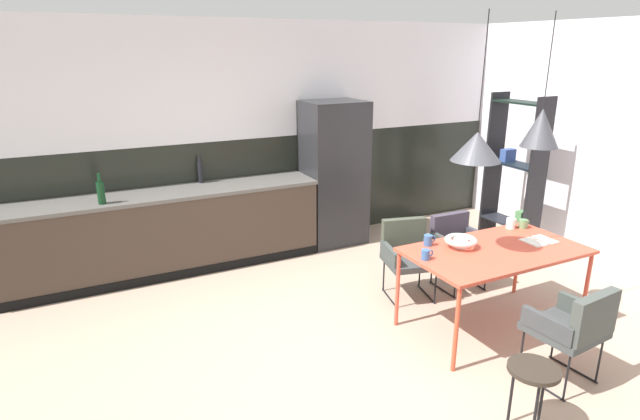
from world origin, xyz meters
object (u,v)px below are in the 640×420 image
(mug_short_terracotta, at_px, (426,254))
(bottle_oil_tall, at_px, (101,192))
(armchair_head_of_table, at_px, (456,240))
(side_stool, at_px, (533,374))
(mug_white_ceramic, at_px, (428,240))
(pendant_lamp_over_table_far, at_px, (541,128))
(open_book, at_px, (539,241))
(armchair_far_side, at_px, (576,323))
(mug_tall_blue, at_px, (511,223))
(mug_wide_latte, at_px, (523,224))
(dining_table, at_px, (495,254))
(pendant_lamp_over_table_near, at_px, (477,146))
(fruit_bowl, at_px, (461,241))
(armchair_facing_counter, at_px, (407,249))
(bottle_spice_small, at_px, (200,171))
(open_shelf_unit, at_px, (515,171))
(refrigerator_column, at_px, (334,173))

(mug_short_terracotta, height_order, bottle_oil_tall, bottle_oil_tall)
(armchair_head_of_table, height_order, side_stool, armchair_head_of_table)
(mug_white_ceramic, distance_m, pendant_lamp_over_table_far, 1.32)
(open_book, bearing_deg, armchair_far_side, -123.09)
(open_book, distance_m, mug_white_ceramic, 1.02)
(open_book, relative_size, mug_tall_blue, 2.10)
(mug_wide_latte, xyz_separation_m, pendant_lamp_over_table_far, (-0.33, -0.33, 0.99))
(dining_table, height_order, mug_wide_latte, mug_wide_latte)
(mug_white_ceramic, height_order, pendant_lamp_over_table_near, pendant_lamp_over_table_near)
(armchair_head_of_table, bearing_deg, fruit_bowl, 50.97)
(armchair_far_side, distance_m, pendant_lamp_over_table_near, 1.50)
(armchair_head_of_table, distance_m, pendant_lamp_over_table_near, 1.55)
(side_stool, relative_size, pendant_lamp_over_table_far, 0.45)
(armchair_facing_counter, height_order, mug_white_ceramic, mug_white_ceramic)
(fruit_bowl, bearing_deg, mug_tall_blue, 12.36)
(armchair_far_side, bearing_deg, mug_tall_blue, 58.97)
(armchair_facing_counter, height_order, bottle_oil_tall, bottle_oil_tall)
(open_book, relative_size, pendant_lamp_over_table_near, 0.24)
(bottle_spice_small, distance_m, open_shelf_unit, 3.89)
(dining_table, relative_size, bottle_oil_tall, 4.94)
(fruit_bowl, xyz_separation_m, mug_short_terracotta, (-0.44, -0.08, -0.01))
(mug_tall_blue, xyz_separation_m, pendant_lamp_over_table_near, (-0.84, -0.32, 0.87))
(fruit_bowl, bearing_deg, bottle_spice_small, 121.83)
(open_book, bearing_deg, mug_white_ceramic, 158.58)
(mug_tall_blue, height_order, bottle_spice_small, bottle_spice_small)
(fruit_bowl, bearing_deg, pendant_lamp_over_table_far, -21.01)
(mug_white_ceramic, distance_m, open_shelf_unit, 2.60)
(mug_white_ceramic, bearing_deg, side_stool, -100.37)
(armchair_head_of_table, relative_size, mug_wide_latte, 6.09)
(refrigerator_column, xyz_separation_m, side_stool, (-0.50, -3.68, -0.47))
(refrigerator_column, height_order, open_shelf_unit, open_shelf_unit)
(refrigerator_column, height_order, armchair_facing_counter, refrigerator_column)
(mug_wide_latte, height_order, mug_short_terracotta, mug_short_terracotta)
(bottle_spice_small, bearing_deg, armchair_head_of_table, -42.10)
(mug_short_terracotta, bearing_deg, dining_table, -7.31)
(open_book, xyz_separation_m, mug_white_ceramic, (-0.95, 0.37, 0.04))
(mug_white_ceramic, relative_size, bottle_spice_small, 0.38)
(open_shelf_unit, height_order, pendant_lamp_over_table_far, pendant_lamp_over_table_far)
(open_book, height_order, bottle_oil_tall, bottle_oil_tall)
(open_book, distance_m, side_stool, 1.66)
(mug_wide_latte, xyz_separation_m, pendant_lamp_over_table_near, (-0.95, -0.27, 0.88))
(refrigerator_column, xyz_separation_m, dining_table, (0.24, -2.56, -0.20))
(fruit_bowl, relative_size, bottle_spice_small, 0.88)
(pendant_lamp_over_table_near, bearing_deg, dining_table, -4.16)
(bottle_oil_tall, height_order, open_shelf_unit, open_shelf_unit)
(fruit_bowl, xyz_separation_m, mug_white_ceramic, (-0.22, 0.16, -0.01))
(dining_table, relative_size, mug_short_terracotta, 13.71)
(mug_tall_blue, bearing_deg, fruit_bowl, -167.64)
(armchair_far_side, height_order, armchair_head_of_table, armchair_far_side)
(mug_tall_blue, bearing_deg, mug_wide_latte, -23.68)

